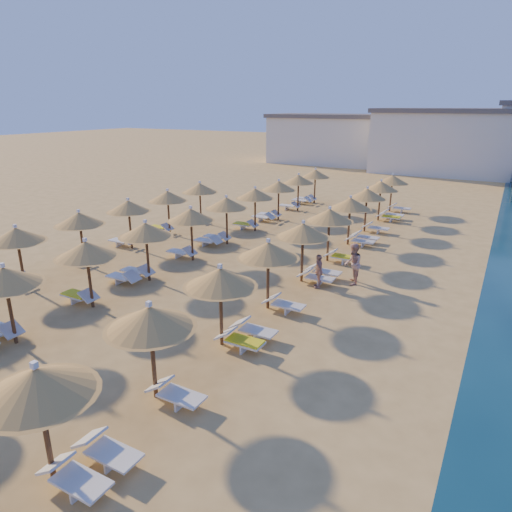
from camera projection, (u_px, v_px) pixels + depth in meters
The scene contains 8 objects.
ground at pixel (183, 312), 17.73m from camera, with size 220.00×220.00×0.00m, color tan.
hotel_blocks at pixel (448, 140), 53.35m from camera, with size 43.70×11.37×8.10m.
parasol_row_east at pixel (287, 241), 18.71m from camera, with size 2.44×38.87×2.86m.
parasol_row_west at pixel (170, 223), 21.54m from camera, with size 2.44×38.87×2.86m.
parasol_row_inland at pixel (79, 220), 22.12m from camera, with size 2.44×22.31×2.86m.
loungers at pixel (195, 272), 20.99m from camera, with size 13.40×37.08×0.66m.
beachgoer_b at pixel (353, 264), 20.24m from camera, with size 0.91×0.71×1.87m, color tan.
beachgoer_c at pixel (319, 271), 19.88m from camera, with size 0.90×0.37×1.53m, color tan.
Camera 1 is at (10.36, -12.71, 7.65)m, focal length 32.00 mm.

